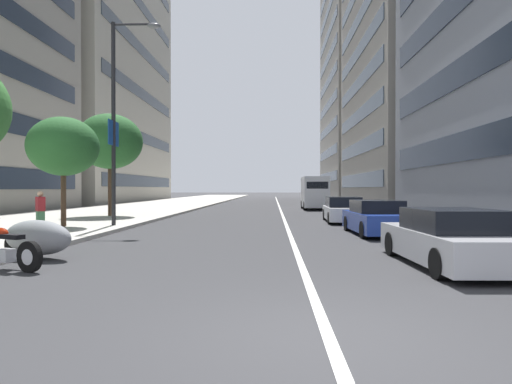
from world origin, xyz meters
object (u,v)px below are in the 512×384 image
Objects in this scene: car_following_behind at (376,218)px; motorcycle_far_end_row at (37,238)px; street_tree_near_plaza_corner at (110,142)px; street_lamp_with_banners at (120,107)px; delivery_van_ahead at (315,192)px; car_far_down_avenue at (343,210)px; pedestrian_on_plaza at (40,211)px; motorcycle_nearest_camera at (4,249)px; street_tree_by_lamp_post at (63,147)px; car_approaching_light at (450,239)px.

motorcycle_far_end_row is at bearing 120.51° from car_following_behind.
street_lamp_with_banners is at bearing -156.17° from street_tree_near_plaza_corner.
delivery_van_ahead is at bearing -48.36° from street_tree_near_plaza_corner.
pedestrian_on_plaza reaches higher than car_far_down_avenue.
delivery_van_ahead is at bearing -85.54° from motorcycle_nearest_camera.
delivery_van_ahead is at bearing -33.02° from street_tree_by_lamp_post.
street_tree_by_lamp_post is 7.57m from street_tree_near_plaza_corner.
motorcycle_far_end_row is 8.76m from street_tree_by_lamp_post.
street_tree_by_lamp_post is at bearing 147.54° from delivery_van_ahead.
street_lamp_with_banners is at bearing 47.99° from car_approaching_light.
car_approaching_light is 0.87× the size of delivery_van_ahead.
street_tree_near_plaza_corner reaches higher than pedestrian_on_plaza.
pedestrian_on_plaza is (-3.14, 1.92, -4.47)m from street_lamp_with_banners.
street_tree_near_plaza_corner reaches higher than motorcycle_far_end_row.
car_far_down_avenue is 13.93m from street_tree_by_lamp_post.
pedestrian_on_plaza reaches higher than motorcycle_far_end_row.
motorcycle_nearest_camera is at bearing -161.32° from street_tree_by_lamp_post.
car_following_behind is 0.50× the size of street_lamp_with_banners.
street_lamp_with_banners is at bearing 151.28° from delivery_van_ahead.
street_lamp_with_banners is 5.89× the size of pedestrian_on_plaza.
street_tree_by_lamp_post is (8.38, 12.99, 2.95)m from car_approaching_light.
car_following_behind reaches higher than motorcycle_far_end_row.
motorcycle_nearest_camera is 0.23× the size of street_lamp_with_banners.
delivery_van_ahead is 1.16× the size of street_tree_by_lamp_post.
motorcycle_far_end_row is at bearing 144.65° from car_far_down_avenue.
street_lamp_with_banners reaches higher than street_tree_near_plaza_corner.
street_tree_by_lamp_post reaches higher than car_following_behind.
car_following_behind is 20.72m from delivery_van_ahead.
delivery_van_ahead is (27.70, 0.44, 0.85)m from car_approaching_light.
street_tree_near_plaza_corner is at bearing -54.47° from motorcycle_far_end_row.
car_approaching_light is 3.08× the size of pedestrian_on_plaza.
car_following_behind is 0.83× the size of delivery_van_ahead.
street_lamp_with_banners reaches higher than car_following_behind.
delivery_van_ahead is at bearing -0.79° from car_approaching_light.
motorcycle_far_end_row is 5.99m from pedestrian_on_plaza.
delivery_van_ahead reaches higher than motorcycle_far_end_row.
car_following_behind is at bearing -96.10° from street_tree_by_lamp_post.
motorcycle_nearest_camera is at bearing 126.62° from car_following_behind.
pedestrian_on_plaza is (-7.29, 12.45, 0.28)m from car_far_down_avenue.
street_tree_by_lamp_post is at bearing 55.46° from car_approaching_light.
car_far_down_avenue is 12.27m from street_lamp_with_banners.
car_far_down_avenue is at bearing 0.81° from car_following_behind.
car_approaching_light is 0.52× the size of street_lamp_with_banners.
car_approaching_light is 14.97m from street_lamp_with_banners.
car_approaching_light is at bearing -67.49° from pedestrian_on_plaza.
motorcycle_far_end_row is at bearing 161.05° from delivery_van_ahead.
car_far_down_avenue is at bearing -106.07° from motorcycle_far_end_row.
car_following_behind is 12.76m from pedestrian_on_plaza.
street_lamp_with_banners reaches higher than car_approaching_light.
street_tree_by_lamp_post reaches higher than pedestrian_on_plaza.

